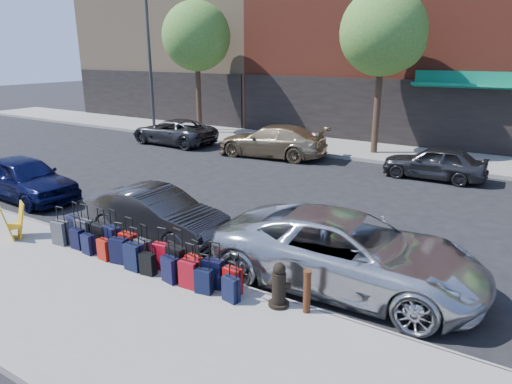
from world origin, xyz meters
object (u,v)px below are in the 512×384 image
Objects in this scene: tree_left at (199,38)px; bollard at (307,291)px; suitcase_front_5 at (143,252)px; car_near_1 at (156,214)px; display_rack at (13,221)px; car_near_2 at (348,252)px; car_far_1 at (272,141)px; car_near_0 at (25,178)px; fire_hydrant at (279,286)px; car_far_2 at (434,162)px; streetlight at (152,52)px; tree_center at (386,35)px; car_far_0 at (174,132)px.

tree_left reaches higher than bollard.
car_near_1 reaches higher than suitcase_front_5.
car_near_1 reaches higher than display_rack.
car_far_1 is at bearing 34.31° from car_near_2.
car_near_0 is 6.03m from car_near_1.
fire_hydrant is at bearing -47.04° from tree_left.
car_near_0 is at bearing 151.95° from fire_hydrant.
fire_hydrant is (13.27, -14.25, -4.86)m from tree_left.
car_near_1 is 0.73× the size of car_near_2.
fire_hydrant is at bearing -96.55° from car_near_0.
fire_hydrant is at bearing 154.36° from car_near_2.
display_rack is at bearing -33.77° from car_far_2.
car_near_2 reaches higher than car_far_2.
car_near_1 is at bearing 142.69° from fire_hydrant.
display_rack is (8.92, -14.31, -4.07)m from streetlight.
car_far_2 is at bearing 83.18° from suitcase_front_5.
tree_left is at bearing 33.37° from car_near_1.
bollard is 0.20× the size of car_near_0.
suitcase_front_5 reaches higher than fire_hydrant.
bollard is 0.15× the size of car_near_2.
bollard is 5.20m from car_near_1.
tree_left is at bearing -103.32° from car_far_2.
car_near_0 reaches higher than suitcase_front_5.
car_near_2 reaches higher than fire_hydrant.
tree_center is 15.19m from suitcase_front_5.
streetlight reaches higher than suitcase_front_5.
car_near_2 is at bearing 30.66° from car_far_1.
car_near_2 reaches higher than suitcase_front_5.
car_near_1 is at bearing -89.34° from car_near_0.
suitcase_front_5 is at bearing 40.41° from car_far_0.
car_near_0 is 10.52m from car_far_1.
car_near_0 is (-7.74, -12.68, -4.70)m from tree_center.
streetlight is 13.84m from car_near_0.
car_near_0 is at bearing -49.43° from car_far_2.
car_near_2 reaches higher than car_far_0.
bollard is at bearing -95.77° from car_near_0.
display_rack is 0.18× the size of car_far_1.
streetlight is at bearing 120.54° from fire_hydrant.
streetlight is at bearing 51.55° from car_near_2.
streetlight is 5.71m from car_far_0.
suitcase_front_5 is 0.17× the size of car_near_2.
tree_center reaches higher than fire_hydrant.
display_rack is 12.20m from car_far_1.
fire_hydrant is at bearing -108.81° from car_near_1.
streetlight reaches higher than fire_hydrant.
display_rack is at bearing 103.61° from car_near_2.
car_far_1 is at bearing 118.03° from suitcase_front_5.
fire_hydrant is at bearing -79.01° from tree_center.
car_near_1 is 11.09m from car_far_2.
tree_left is 14.73m from car_far_2.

